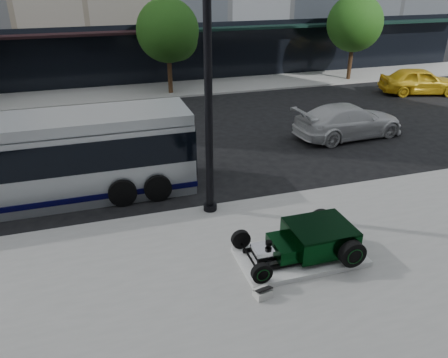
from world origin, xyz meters
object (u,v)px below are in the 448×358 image
object	(u,v)px
hot_rod	(312,239)
yellow_taxi	(420,81)
transit_bus	(12,163)
white_sedan	(349,121)
lamppost	(208,100)

from	to	relation	value
hot_rod	yellow_taxi	bearing A→B (deg)	43.07
transit_bus	white_sedan	distance (m)	14.57
lamppost	transit_bus	size ratio (longest dim) A/B	0.66
hot_rod	lamppost	size ratio (longest dim) A/B	0.40
hot_rod	transit_bus	bearing A→B (deg)	143.08
lamppost	yellow_taxi	bearing A→B (deg)	32.20
hot_rod	lamppost	xyz separation A→B (m)	(-1.95, 3.34, 3.14)
hot_rod	yellow_taxi	distance (m)	20.51
yellow_taxi	lamppost	bearing A→B (deg)	138.67
transit_bus	white_sedan	world-z (taller)	transit_bus
yellow_taxi	white_sedan	bearing A→B (deg)	139.41
hot_rod	lamppost	distance (m)	4.98
hot_rod	yellow_taxi	xyz separation A→B (m)	(14.99, 14.01, 0.14)
lamppost	transit_bus	xyz separation A→B (m)	(-6.08, 2.69, -2.35)
hot_rod	yellow_taxi	size ratio (longest dim) A/B	0.66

